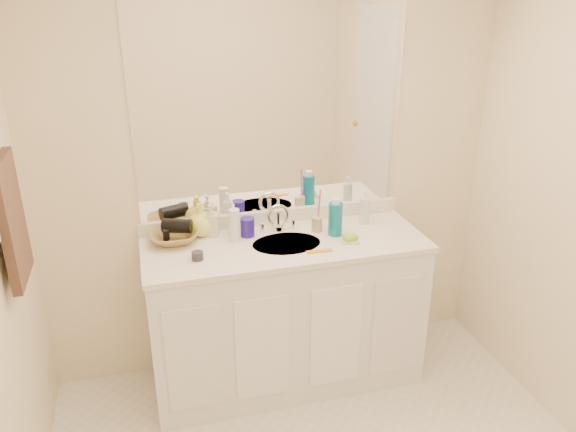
% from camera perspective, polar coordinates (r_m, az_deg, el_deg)
% --- Properties ---
extents(wall_back, '(2.60, 0.02, 2.40)m').
position_cam_1_polar(wall_back, '(3.14, -1.58, 4.73)').
color(wall_back, '#FDEAC6').
rests_on(wall_back, floor).
extents(vanity_cabinet, '(1.50, 0.55, 0.85)m').
position_cam_1_polar(vanity_cabinet, '(3.23, -0.24, -9.93)').
color(vanity_cabinet, white).
rests_on(vanity_cabinet, floor).
extents(countertop, '(1.52, 0.57, 0.03)m').
position_cam_1_polar(countertop, '(3.02, -0.25, -2.89)').
color(countertop, white).
rests_on(countertop, vanity_cabinet).
extents(backsplash, '(1.52, 0.03, 0.08)m').
position_cam_1_polar(backsplash, '(3.23, -1.47, -0.08)').
color(backsplash, white).
rests_on(backsplash, countertop).
extents(sink_basin, '(0.37, 0.37, 0.02)m').
position_cam_1_polar(sink_basin, '(3.00, -0.15, -2.99)').
color(sink_basin, '#BFB3A7').
rests_on(sink_basin, countertop).
extents(faucet, '(0.02, 0.02, 0.11)m').
position_cam_1_polar(faucet, '(3.13, -1.02, -0.51)').
color(faucet, silver).
rests_on(faucet, countertop).
extents(mirror, '(1.48, 0.01, 1.20)m').
position_cam_1_polar(mirror, '(3.05, -1.63, 11.16)').
color(mirror, white).
rests_on(mirror, wall_back).
extents(blue_mug, '(0.10, 0.10, 0.10)m').
position_cam_1_polar(blue_mug, '(3.07, -4.13, -1.13)').
color(blue_mug, '#271595').
rests_on(blue_mug, countertop).
extents(tan_cup, '(0.06, 0.06, 0.08)m').
position_cam_1_polar(tan_cup, '(3.13, 2.96, -0.81)').
color(tan_cup, '#C1AD88').
rests_on(tan_cup, countertop).
extents(toothbrush, '(0.01, 0.04, 0.20)m').
position_cam_1_polar(toothbrush, '(3.09, 3.18, 1.07)').
color(toothbrush, '#FC42AA').
rests_on(toothbrush, tan_cup).
extents(mouthwash_bottle, '(0.10, 0.10, 0.18)m').
position_cam_1_polar(mouthwash_bottle, '(3.07, 4.83, -0.32)').
color(mouthwash_bottle, '#0C7091').
rests_on(mouthwash_bottle, countertop).
extents(clear_pump_bottle, '(0.07, 0.07, 0.15)m').
position_cam_1_polar(clear_pump_bottle, '(3.25, 7.79, 0.54)').
color(clear_pump_bottle, silver).
rests_on(clear_pump_bottle, countertop).
extents(soap_dish, '(0.11, 0.10, 0.01)m').
position_cam_1_polar(soap_dish, '(3.03, 6.31, -2.51)').
color(soap_dish, silver).
rests_on(soap_dish, countertop).
extents(green_soap, '(0.08, 0.07, 0.03)m').
position_cam_1_polar(green_soap, '(3.02, 6.33, -2.19)').
color(green_soap, '#87D233').
rests_on(green_soap, soap_dish).
extents(orange_comb, '(0.14, 0.04, 0.01)m').
position_cam_1_polar(orange_comb, '(2.91, 3.21, -3.59)').
color(orange_comb, orange).
rests_on(orange_comb, countertop).
extents(dark_jar, '(0.06, 0.06, 0.04)m').
position_cam_1_polar(dark_jar, '(2.85, -9.18, -4.00)').
color(dark_jar, '#2C2C32').
rests_on(dark_jar, countertop).
extents(extra_white_bottle, '(0.07, 0.07, 0.18)m').
position_cam_1_polar(extra_white_bottle, '(3.00, -5.45, -0.93)').
color(extra_white_bottle, white).
rests_on(extra_white_bottle, countertop).
extents(soap_bottle_white, '(0.08, 0.08, 0.17)m').
position_cam_1_polar(soap_bottle_white, '(3.08, -5.53, -0.35)').
color(soap_bottle_white, white).
rests_on(soap_bottle_white, countertop).
extents(soap_bottle_cream, '(0.10, 0.10, 0.18)m').
position_cam_1_polar(soap_bottle_cream, '(3.09, -7.83, -0.32)').
color(soap_bottle_cream, beige).
rests_on(soap_bottle_cream, countertop).
extents(soap_bottle_yellow, '(0.17, 0.17, 0.18)m').
position_cam_1_polar(soap_bottle_yellow, '(3.09, -8.94, -0.36)').
color(soap_bottle_yellow, '#EFE55D').
rests_on(soap_bottle_yellow, countertop).
extents(wicker_basket, '(0.27, 0.27, 0.06)m').
position_cam_1_polar(wicker_basket, '(3.06, -11.49, -2.04)').
color(wicker_basket, olive).
rests_on(wicker_basket, countertop).
extents(hair_dryer, '(0.17, 0.13, 0.08)m').
position_cam_1_polar(hair_dryer, '(3.04, -11.20, -1.00)').
color(hair_dryer, black).
rests_on(hair_dryer, wicker_basket).
extents(hand_towel, '(0.04, 0.32, 0.55)m').
position_cam_1_polar(hand_towel, '(2.61, -26.23, -0.41)').
color(hand_towel, '#2F2019').
rests_on(hand_towel, towel_ring).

